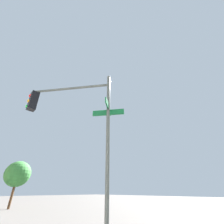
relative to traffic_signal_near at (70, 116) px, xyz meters
The scene contains 2 objects.
traffic_signal_near is the anchor object (origin of this frame).
street_tree 15.32m from the traffic_signal_near, ahead, with size 2.60×2.60×4.53m.
Camera 1 is at (-10.85, -3.45, 1.58)m, focal length 23.90 mm.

